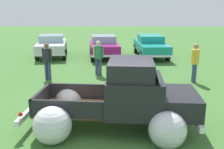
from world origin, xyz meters
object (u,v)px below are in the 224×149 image
(spectator_0, at_px, (47,59))
(show_car_1, at_px, (104,45))
(spectator_1, at_px, (98,56))
(lane_cone_0, at_px, (113,94))
(vintage_pickup_truck, at_px, (124,102))
(show_car_0, at_px, (52,45))
(show_car_2, at_px, (151,45))
(spectator_2, at_px, (195,61))

(spectator_0, bearing_deg, show_car_1, 1.87)
(spectator_1, distance_m, lane_cone_0, 4.00)
(vintage_pickup_truck, bearing_deg, show_car_1, 99.32)
(spectator_1, bearing_deg, show_car_0, -132.23)
(show_car_2, distance_m, spectator_0, 8.05)
(spectator_0, height_order, lane_cone_0, spectator_0)
(show_car_0, relative_size, spectator_2, 2.65)
(spectator_0, bearing_deg, show_car_2, -18.99)
(vintage_pickup_truck, xyz_separation_m, spectator_1, (-1.16, 5.81, 0.21))
(spectator_1, relative_size, spectator_2, 0.98)
(vintage_pickup_truck, height_order, lane_cone_0, vintage_pickup_truck)
(show_car_2, height_order, spectator_1, spectator_1)
(show_car_0, height_order, spectator_0, spectator_0)
(show_car_0, bearing_deg, spectator_0, 2.58)
(show_car_2, bearing_deg, spectator_1, -35.44)
(vintage_pickup_truck, distance_m, show_car_2, 11.05)
(spectator_1, distance_m, spectator_2, 4.50)
(show_car_2, bearing_deg, spectator_0, -45.83)
(lane_cone_0, bearing_deg, show_car_2, 75.53)
(spectator_1, bearing_deg, show_car_2, 161.07)
(spectator_2, bearing_deg, spectator_0, -3.99)
(show_car_1, bearing_deg, spectator_0, -28.44)
(spectator_1, height_order, lane_cone_0, spectator_1)
(vintage_pickup_truck, relative_size, show_car_1, 1.05)
(vintage_pickup_truck, xyz_separation_m, lane_cone_0, (-0.34, 1.94, -0.45))
(show_car_2, distance_m, lane_cone_0, 9.23)
(vintage_pickup_truck, bearing_deg, show_car_2, 82.76)
(vintage_pickup_truck, height_order, spectator_1, vintage_pickup_truck)
(show_car_0, bearing_deg, lane_cone_0, 16.41)
(vintage_pickup_truck, height_order, show_car_2, vintage_pickup_truck)
(spectator_0, bearing_deg, lane_cone_0, -110.74)
(show_car_0, xyz_separation_m, lane_cone_0, (4.39, -8.95, -0.47))
(spectator_0, relative_size, spectator_1, 1.00)
(spectator_1, xyz_separation_m, spectator_2, (4.33, -1.20, 0.02))
(vintage_pickup_truck, xyz_separation_m, show_car_1, (-1.19, 10.68, 0.02))
(show_car_2, relative_size, spectator_1, 2.81)
(spectator_2, xyz_separation_m, lane_cone_0, (-3.51, -2.66, -0.68))
(spectator_0, height_order, spectator_2, spectator_2)
(spectator_1, bearing_deg, spectator_2, 87.23)
(show_car_0, height_order, show_car_1, same)
(show_car_2, xyz_separation_m, spectator_0, (-5.39, -5.97, 0.19))
(show_car_0, height_order, show_car_2, same)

